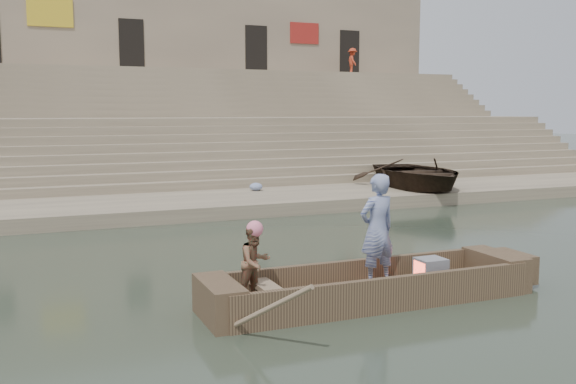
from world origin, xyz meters
TOP-DOWN VIEW (x-y plane):
  - ground at (0.00, 0.00)m, footprint 120.00×120.00m
  - lower_landing at (0.00, 8.00)m, footprint 32.00×4.00m
  - mid_landing at (0.00, 15.50)m, footprint 32.00×3.00m
  - upper_landing at (0.00, 22.50)m, footprint 32.00×3.00m
  - ghat_steps at (0.00, 17.19)m, footprint 32.00×11.00m
  - building_wall at (0.00, 26.50)m, footprint 32.00×5.07m
  - main_rowboat at (-2.52, -2.41)m, footprint 5.00×1.30m
  - rowboat_trim at (-2.31, -2.41)m, footprint 6.04×2.63m
  - standing_man at (-2.30, -2.23)m, footprint 0.74×0.55m
  - rowing_man at (-4.44, -2.24)m, footprint 0.68×0.60m
  - television at (-1.36, -2.41)m, footprint 0.46×0.42m
  - beached_rowboat at (5.13, 7.71)m, footprint 4.31×5.52m
  - pedestrian at (10.50, 22.66)m, footprint 0.74×1.07m
  - cloth_bundles at (-5.51, 8.99)m, footprint 10.76×0.80m

SIDE VIEW (x-z plane):
  - ground at x=0.00m, z-range 0.00..0.00m
  - main_rowboat at x=-2.52m, z-range 0.00..0.22m
  - lower_landing at x=0.00m, z-range 0.00..0.40m
  - rowboat_trim at x=-2.31m, z-range -0.61..1.22m
  - television at x=-1.36m, z-range 0.22..0.62m
  - cloth_bundles at x=-5.51m, z-range 0.40..0.66m
  - rowing_man at x=-4.44m, z-range 0.22..1.37m
  - beached_rowboat at x=5.13m, z-range 0.40..1.45m
  - standing_man at x=-2.30m, z-range 0.22..2.08m
  - mid_landing at x=0.00m, z-range 0.00..2.80m
  - ghat_steps at x=0.00m, z-range -0.80..4.40m
  - upper_landing at x=0.00m, z-range 0.00..5.20m
  - building_wall at x=0.00m, z-range 0.00..11.20m
  - pedestrian at x=10.50m, z-range 5.20..6.73m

